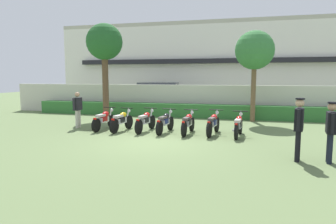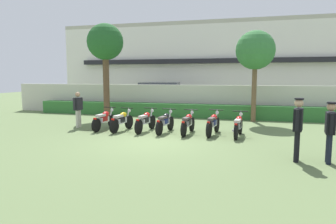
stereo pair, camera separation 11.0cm
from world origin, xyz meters
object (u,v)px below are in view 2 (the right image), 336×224
Objects in this scene: parked_car at (162,96)px; tree_near_inspector at (105,44)px; motorcycle_in_row_3 at (165,122)px; motorcycle_in_row_4 at (188,123)px; inspector_person at (78,107)px; motorcycle_in_row_5 at (213,124)px; motorcycle_in_row_6 at (238,125)px; motorcycle_in_row_2 at (146,121)px; officer_1 at (330,128)px; motorcycle_in_row_0 at (104,120)px; officer_0 at (298,124)px; tree_far_side at (255,51)px; motorcycle_in_row_1 at (122,121)px.

tree_near_inspector reaches higher than parked_car.
motorcycle_in_row_3 is 1.01× the size of motorcycle_in_row_4.
inspector_person is (0.31, -3.47, -3.14)m from tree_near_inspector.
motorcycle_in_row_5 is 1.05× the size of motorcycle_in_row_6.
motorcycle_in_row_2 is 7.07m from officer_1.
motorcycle_in_row_5 is (1.96, 0.06, 0.01)m from motorcycle_in_row_3.
tree_near_inspector is 5.44m from motorcycle_in_row_0.
officer_0 is 1.06× the size of officer_1.
inspector_person is (-7.09, 0.30, 0.50)m from motorcycle_in_row_6.
motorcycle_in_row_2 is at bearing 89.95° from motorcycle_in_row_4.
motorcycle_in_row_5 is at bearing -84.98° from motorcycle_in_row_0.
motorcycle_in_row_0 is 1.16× the size of inspector_person.
motorcycle_in_row_0 is (1.70, -3.66, -3.64)m from tree_near_inspector.
motorcycle_in_row_3 is at bearing 98.93° from motorcycle_in_row_5.
motorcycle_in_row_0 is (-6.30, -4.17, -3.13)m from tree_far_side.
tree_far_side is at bearing -34.45° from motorcycle_in_row_3.
tree_far_side is 2.55× the size of motorcycle_in_row_1.
officer_0 is at bearing -118.32° from motorcycle_in_row_3.
tree_far_side is 6.80m from motorcycle_in_row_2.
tree_far_side is 2.65× the size of officer_0.
motorcycle_in_row_4 is (-2.58, -4.23, -3.13)m from tree_far_side.
motorcycle_in_row_1 is 0.97× the size of motorcycle_in_row_4.
motorcycle_in_row_6 is (5.71, -0.11, 0.00)m from motorcycle_in_row_0.
inspector_person is at bearing 95.75° from motorcycle_in_row_5.
motorcycle_in_row_5 is 1.16× the size of officer_1.
officer_0 is at bearing -108.49° from motorcycle_in_row_0.
motorcycle_in_row_2 is at bearing -45.16° from tree_near_inspector.
motorcycle_in_row_3 is (4.46, -3.68, -3.64)m from tree_near_inspector.
tree_near_inspector is at bearing 29.46° from motorcycle_in_row_0.
motorcycle_in_row_6 is (7.40, -3.77, -3.64)m from tree_near_inspector.
motorcycle_in_row_1 is 2.32m from inspector_person.
tree_near_inspector is 3.00× the size of officer_0.
motorcycle_in_row_3 reaches higher than motorcycle_in_row_0.
motorcycle_in_row_5 is 4.18m from officer_0.
officer_1 is at bearing -34.55° from tree_near_inspector.
inspector_person is (-3.27, 0.13, 0.50)m from motorcycle_in_row_2.
officer_1 is (8.11, -11.87, 0.03)m from parked_car.
motorcycle_in_row_6 is at bearing -97.91° from tree_far_side.
motorcycle_in_row_2 reaches higher than motorcycle_in_row_3.
motorcycle_in_row_4 is at bearing 94.30° from motorcycle_in_row_6.
inspector_person is 10.11m from officer_1.
motorcycle_in_row_4 is at bearing -2.81° from inspector_person.
motorcycle_in_row_3 is at bearing -39.58° from tree_near_inspector.
motorcycle_in_row_1 is at bearing 104.44° from motorcycle_in_row_2.
motorcycle_in_row_0 is 0.87m from motorcycle_in_row_1.
officer_0 is (1.66, -3.03, 0.59)m from motorcycle_in_row_6.
motorcycle_in_row_1 is at bearing -141.84° from tree_far_side.
parked_car reaches higher than motorcycle_in_row_3.
inspector_person is at bearing 86.66° from motorcycle_in_row_0.
tree_far_side is 7.82m from officer_0.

